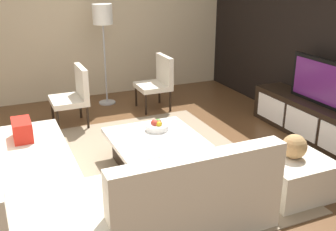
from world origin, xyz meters
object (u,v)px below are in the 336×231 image
at_px(fruit_bowl, 157,126).
at_px(accent_chair_far, 158,79).
at_px(floor_lamp, 103,21).
at_px(decorative_ball, 294,146).
at_px(media_console, 314,121).
at_px(accent_chair_near, 75,93).
at_px(coffee_table, 155,151).
at_px(television, 320,81).
at_px(ottoman, 291,175).
at_px(sectional_couch, 85,187).

bearing_deg(fruit_bowl, accent_chair_far, 157.13).
height_order(floor_lamp, decorative_ball, floor_lamp).
xyz_separation_m(media_console, accent_chair_near, (-1.83, -2.86, 0.24)).
relative_size(media_console, coffee_table, 2.06).
relative_size(media_console, floor_lamp, 1.26).
bearing_deg(coffee_table, television, 87.51).
height_order(media_console, ottoman, media_console).
xyz_separation_m(media_console, floor_lamp, (-2.60, -2.18, 1.15)).
bearing_deg(television, accent_chair_far, -144.07).
relative_size(sectional_couch, fruit_bowl, 8.89).
distance_m(media_console, decorative_ball, 1.62).
bearing_deg(sectional_couch, media_console, 99.25).
height_order(ottoman, decorative_ball, decorative_ball).
xyz_separation_m(accent_chair_far, decorative_ball, (3.03, 0.23, 0.03)).
height_order(media_console, coffee_table, media_console).
bearing_deg(accent_chair_near, sectional_couch, -0.25).
height_order(television, accent_chair_near, television).
relative_size(accent_chair_far, decorative_ball, 3.46).
distance_m(floor_lamp, fruit_bowl, 2.51).
xyz_separation_m(television, ottoman, (1.01, -1.23, -0.60)).
distance_m(media_console, television, 0.55).
bearing_deg(media_console, decorative_ball, -50.71).
distance_m(fruit_bowl, decorative_ball, 1.61).
height_order(media_console, floor_lamp, floor_lamp).
bearing_deg(ottoman, coffee_table, -136.15).
distance_m(coffee_table, decorative_ball, 1.57).
xyz_separation_m(floor_lamp, decorative_ball, (3.61, 0.95, -0.87)).
xyz_separation_m(television, sectional_couch, (0.53, -3.26, -0.52)).
relative_size(television, accent_chair_far, 1.14).
distance_m(floor_lamp, accent_chair_far, 1.29).
relative_size(television, floor_lamp, 0.60).
distance_m(sectional_couch, accent_chair_far, 3.13).
bearing_deg(floor_lamp, fruit_bowl, -0.43).
distance_m(media_console, accent_chair_far, 2.51).
xyz_separation_m(sectional_couch, accent_chair_far, (-2.55, 1.80, 0.21)).
bearing_deg(sectional_couch, accent_chair_near, 170.32).
bearing_deg(fruit_bowl, decorative_ball, 36.83).
xyz_separation_m(sectional_couch, fruit_bowl, (-0.81, 1.07, 0.15)).
distance_m(media_console, accent_chair_near, 3.40).
distance_m(sectional_couch, decorative_ball, 2.10).
height_order(accent_chair_near, ottoman, accent_chair_near).
bearing_deg(media_console, fruit_bowl, -97.27).
height_order(television, floor_lamp, floor_lamp).
bearing_deg(accent_chair_near, decorative_ball, 39.32).
xyz_separation_m(sectional_couch, decorative_ball, (0.48, 2.03, 0.24)).
height_order(coffee_table, accent_chair_near, accent_chair_near).
bearing_deg(coffee_table, ottoman, 43.85).
height_order(accent_chair_near, accent_chair_far, same).
height_order(ottoman, accent_chair_far, accent_chair_far).
distance_m(television, ottoman, 1.70).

